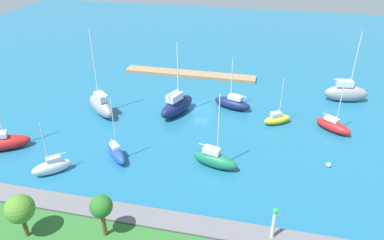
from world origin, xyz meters
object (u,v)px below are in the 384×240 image
(park_tree_mideast, at_px, (101,207))
(sailboat_red_center_basin, at_px, (3,142))
(sailboat_green_near_pier, at_px, (215,159))
(sailboat_navy_lone_north, at_px, (232,103))
(mooring_buoy_white, at_px, (329,165))
(sailboat_white_by_breakwater, at_px, (52,167))
(harbor_beacon, at_px, (274,221))
(sailboat_red_off_beacon, at_px, (333,126))
(sailboat_yellow_far_north, at_px, (277,119))
(sailboat_gray_outer_mooring, at_px, (346,93))
(pier_dock, at_px, (190,74))
(sailboat_gray_along_channel, at_px, (101,105))
(sailboat_navy_lone_south, at_px, (177,106))
(park_tree_midwest, at_px, (20,209))
(sailboat_blue_mid_basin, at_px, (116,153))

(park_tree_mideast, bearing_deg, sailboat_red_center_basin, -30.65)
(park_tree_mideast, xyz_separation_m, sailboat_green_near_pier, (-8.48, -15.27, -3.69))
(sailboat_navy_lone_north, distance_m, mooring_buoy_white, 20.21)
(sailboat_white_by_breakwater, distance_m, sailboat_green_near_pier, 21.02)
(harbor_beacon, distance_m, sailboat_navy_lone_north, 30.31)
(sailboat_red_off_beacon, distance_m, mooring_buoy_white, 9.98)
(sailboat_yellow_far_north, xyz_separation_m, sailboat_gray_outer_mooring, (-11.67, -11.18, 0.76))
(pier_dock, distance_m, mooring_buoy_white, 36.90)
(sailboat_gray_along_channel, relative_size, sailboat_gray_outer_mooring, 1.12)
(sailboat_yellow_far_north, bearing_deg, sailboat_navy_lone_north, 122.63)
(sailboat_navy_lone_north, bearing_deg, sailboat_gray_outer_mooring, -141.63)
(sailboat_yellow_far_north, xyz_separation_m, sailboat_navy_lone_south, (16.42, 0.37, 0.74))
(sailboat_navy_lone_south, relative_size, mooring_buoy_white, 19.00)
(sailboat_navy_lone_north, distance_m, sailboat_red_off_beacon, 16.60)
(pier_dock, bearing_deg, park_tree_midwest, 83.24)
(sailboat_white_by_breakwater, bearing_deg, sailboat_green_near_pier, 155.13)
(park_tree_midwest, relative_size, mooring_buoy_white, 7.62)
(sailboat_gray_along_channel, height_order, mooring_buoy_white, sailboat_gray_along_channel)
(sailboat_white_by_breakwater, relative_size, sailboat_navy_lone_south, 0.61)
(sailboat_navy_lone_south, bearing_deg, sailboat_red_center_basin, 148.46)
(sailboat_red_center_basin, xyz_separation_m, sailboat_navy_lone_north, (-30.04, -19.77, -0.12))
(pier_dock, xyz_separation_m, harbor_beacon, (-18.19, 42.25, 3.21))
(pier_dock, height_order, sailboat_navy_lone_north, sailboat_navy_lone_north)
(pier_dock, height_order, sailboat_white_by_breakwater, sailboat_white_by_breakwater)
(sailboat_navy_lone_south, bearing_deg, mooring_buoy_white, -90.76)
(park_tree_mideast, relative_size, sailboat_gray_outer_mooring, 0.38)
(sailboat_navy_lone_north, bearing_deg, mooring_buoy_white, 153.57)
(harbor_beacon, height_order, park_tree_mideast, park_tree_mideast)
(sailboat_gray_outer_mooring, bearing_deg, sailboat_red_off_beacon, -113.10)
(sailboat_yellow_far_north, height_order, sailboat_red_off_beacon, sailboat_red_off_beacon)
(sailboat_navy_lone_north, bearing_deg, sailboat_navy_lone_south, 42.48)
(sailboat_white_by_breakwater, distance_m, sailboat_gray_outer_mooring, 50.09)
(park_tree_mideast, relative_size, sailboat_gray_along_channel, 0.34)
(sailboat_gray_outer_mooring, distance_m, mooring_buoy_white, 21.95)
(sailboat_green_near_pier, height_order, sailboat_red_off_beacon, sailboat_green_near_pier)
(sailboat_white_by_breakwater, relative_size, sailboat_green_near_pier, 0.70)
(sailboat_green_near_pier, bearing_deg, sailboat_blue_mid_basin, -159.24)
(pier_dock, bearing_deg, sailboat_white_by_breakwater, 75.04)
(harbor_beacon, relative_size, sailboat_white_by_breakwater, 0.50)
(harbor_beacon, distance_m, sailboat_gray_along_channel, 36.42)
(harbor_beacon, relative_size, sailboat_navy_lone_north, 0.41)
(pier_dock, distance_m, park_tree_mideast, 45.73)
(sailboat_green_near_pier, bearing_deg, mooring_buoy_white, 27.01)
(park_tree_midwest, height_order, sailboat_gray_along_channel, sailboat_gray_along_channel)
(park_tree_midwest, relative_size, park_tree_mideast, 1.01)
(pier_dock, xyz_separation_m, sailboat_blue_mid_basin, (2.84, 31.59, 0.70))
(harbor_beacon, height_order, sailboat_red_center_basin, sailboat_red_center_basin)
(mooring_buoy_white, bearing_deg, sailboat_red_off_beacon, -98.62)
(sailboat_blue_mid_basin, relative_size, sailboat_green_near_pier, 0.88)
(park_tree_midwest, distance_m, sailboat_gray_along_channel, 27.96)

